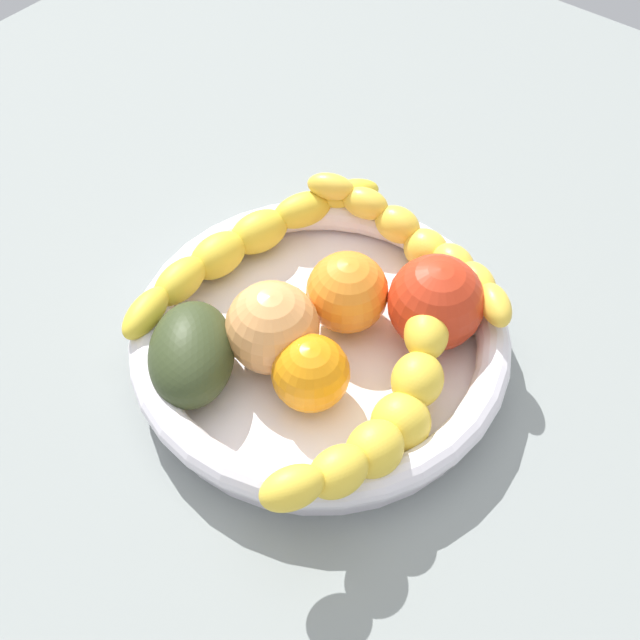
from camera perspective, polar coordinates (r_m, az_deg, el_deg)
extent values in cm
cube|color=gray|center=(66.64, 0.00, -3.42)|extent=(120.00, 120.00, 3.00)
cylinder|color=white|center=(64.74, 0.00, -2.18)|extent=(27.16, 27.16, 1.74)
torus|color=white|center=(63.03, 0.00, -0.99)|extent=(28.97, 28.97, 2.58)
ellipsoid|color=yellow|center=(62.25, 11.97, 1.02)|extent=(4.48, 4.28, 2.21)
ellipsoid|color=yellow|center=(64.66, 10.74, 2.53)|extent=(4.77, 4.25, 2.60)
ellipsoid|color=yellow|center=(66.91, 9.17, 3.80)|extent=(4.77, 4.15, 3.00)
ellipsoid|color=yellow|center=(68.97, 7.32, 4.81)|extent=(4.47, 3.96, 3.40)
ellipsoid|color=yellow|center=(69.57, 5.35, 6.57)|extent=(4.11, 3.14, 3.00)
ellipsoid|color=yellow|center=(69.95, 3.14, 8.03)|extent=(4.48, 3.42, 2.60)
ellipsoid|color=yellow|center=(70.09, 0.73, 9.18)|extent=(4.55, 3.61, 2.21)
ellipsoid|color=yellow|center=(51.67, -1.95, -11.49)|extent=(4.37, 5.05, 2.74)
ellipsoid|color=yellow|center=(53.31, 1.25, -10.39)|extent=(4.23, 4.97, 3.23)
ellipsoid|color=yellow|center=(55.36, 3.79, -8.85)|extent=(3.96, 4.48, 3.72)
ellipsoid|color=yellow|center=(57.74, 5.58, -7.03)|extent=(4.80, 4.85, 4.21)
ellipsoid|color=yellow|center=(58.77, 6.80, -4.02)|extent=(4.97, 5.30, 3.72)
ellipsoid|color=yellow|center=(60.02, 7.33, -0.96)|extent=(5.01, 5.34, 3.23)
ellipsoid|color=yellow|center=(61.41, 7.20, 2.03)|extent=(4.94, 4.98, 2.74)
ellipsoid|color=yellow|center=(71.44, 2.01, 8.69)|extent=(4.99, 5.69, 2.39)
ellipsoid|color=yellow|center=(70.62, -1.19, 7.59)|extent=(4.89, 6.01, 2.91)
ellipsoid|color=yellow|center=(69.56, -4.22, 6.08)|extent=(4.72, 6.00, 3.42)
ellipsoid|color=yellow|center=(67.95, -7.03, 4.44)|extent=(3.95, 5.60, 3.42)
ellipsoid|color=yellow|center=(65.81, -9.63, 2.67)|extent=(3.25, 5.46, 2.91)
ellipsoid|color=yellow|center=(63.50, -11.91, 0.49)|extent=(3.56, 5.69, 2.39)
sphere|color=orange|center=(58.92, -0.65, -3.67)|extent=(5.69, 5.69, 5.69)
sphere|color=orange|center=(63.42, 1.62, 2.07)|extent=(6.37, 6.37, 6.37)
sphere|color=#F0A059|center=(60.70, -3.30, -0.53)|extent=(6.99, 6.99, 6.99)
sphere|color=red|center=(62.55, 7.98, 1.21)|extent=(7.33, 7.33, 7.33)
ellipsoid|color=#333E20|center=(60.83, -8.84, -2.32)|extent=(10.63, 10.98, 5.40)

